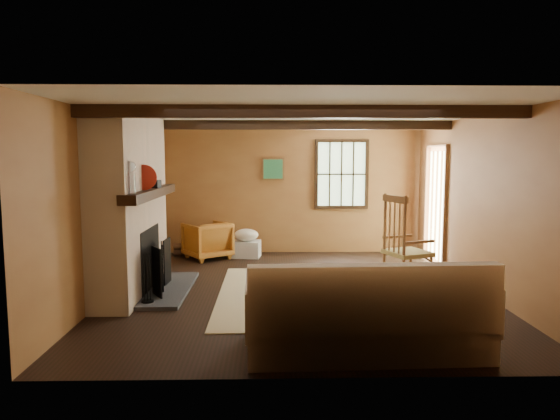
{
  "coord_description": "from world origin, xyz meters",
  "views": [
    {
      "loc": [
        -0.37,
        -6.72,
        1.85
      ],
      "look_at": [
        -0.22,
        0.4,
        1.07
      ],
      "focal_mm": 32.0,
      "sensor_mm": 36.0,
      "label": 1
    }
  ],
  "objects_px": {
    "rocking_chair": "(405,249)",
    "sofa": "(366,317)",
    "fireplace": "(132,211)",
    "armchair": "(207,240)",
    "laundry_basket": "(246,249)"
  },
  "relations": [
    {
      "from": "rocking_chair",
      "to": "sofa",
      "type": "bearing_deg",
      "value": 135.48
    },
    {
      "from": "fireplace",
      "to": "armchair",
      "type": "height_order",
      "value": "fireplace"
    },
    {
      "from": "fireplace",
      "to": "rocking_chair",
      "type": "xyz_separation_m",
      "value": [
        3.72,
        0.02,
        -0.54
      ]
    },
    {
      "from": "fireplace",
      "to": "sofa",
      "type": "relative_size",
      "value": 1.05
    },
    {
      "from": "rocking_chair",
      "to": "sofa",
      "type": "height_order",
      "value": "rocking_chair"
    },
    {
      "from": "fireplace",
      "to": "armchair",
      "type": "distance_m",
      "value": 2.42
    },
    {
      "from": "rocking_chair",
      "to": "armchair",
      "type": "distance_m",
      "value": 3.69
    },
    {
      "from": "rocking_chair",
      "to": "laundry_basket",
      "type": "xyz_separation_m",
      "value": [
        -2.29,
        2.26,
        -0.41
      ]
    },
    {
      "from": "sofa",
      "to": "armchair",
      "type": "relative_size",
      "value": 3.13
    },
    {
      "from": "fireplace",
      "to": "rocking_chair",
      "type": "distance_m",
      "value": 3.76
    },
    {
      "from": "laundry_basket",
      "to": "armchair",
      "type": "distance_m",
      "value": 0.73
    },
    {
      "from": "fireplace",
      "to": "sofa",
      "type": "bearing_deg",
      "value": -37.96
    },
    {
      "from": "fireplace",
      "to": "rocking_chair",
      "type": "height_order",
      "value": "fireplace"
    },
    {
      "from": "laundry_basket",
      "to": "rocking_chair",
      "type": "bearing_deg",
      "value": -44.61
    },
    {
      "from": "sofa",
      "to": "laundry_basket",
      "type": "height_order",
      "value": "sofa"
    }
  ]
}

